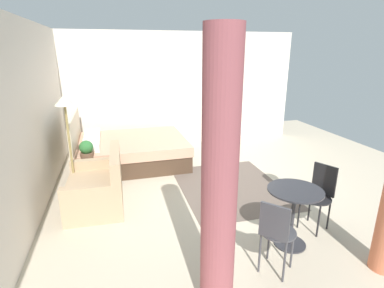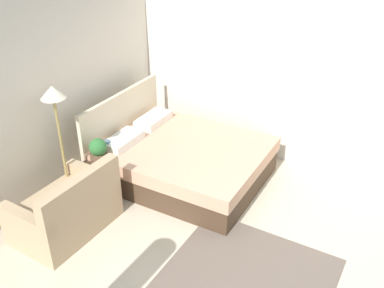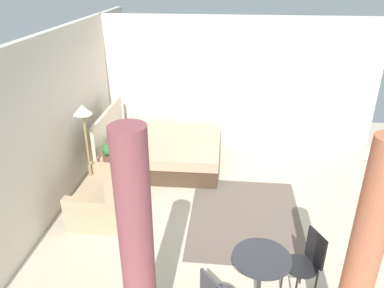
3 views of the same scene
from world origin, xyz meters
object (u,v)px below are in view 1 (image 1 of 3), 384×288
Objects in this scene: cafe_chair_near_couch at (276,230)px; vase at (86,150)px; potted_plant at (87,150)px; couch at (98,188)px; cafe_chair_near_window at (320,191)px; floor_lamp at (66,117)px; balcony_table at (294,207)px; nightstand at (90,170)px; bed at (129,151)px.

vase is at bearing 33.61° from cafe_chair_near_couch.
potted_plant is at bearing -171.63° from vase.
cafe_chair_near_window is at bearing -115.55° from couch.
vase is 0.13× the size of floor_lamp.
couch is at bearing 54.55° from balcony_table.
cafe_chair_near_couch reaches higher than vase.
floor_lamp is (-0.65, 0.17, 0.77)m from vase.
nightstand is at bearing 52.86° from cafe_chair_near_window.
cafe_chair_near_couch is (-3.03, -2.05, 0.31)m from nightstand.
nightstand is (0.95, 0.18, -0.06)m from couch.
cafe_chair_near_window is (-3.12, -2.34, 0.24)m from bed.
nightstand is at bearing -7.16° from potted_plant.
couch reaches higher than nightstand.
nightstand is 0.37m from vase.
bed is at bearing 18.76° from cafe_chair_near_couch.
cafe_chair_near_couch is (-2.08, -1.87, 0.25)m from couch.
potted_plant is 0.47× the size of balcony_table.
bed is 1.94m from floor_lamp.
vase is at bearing -14.64° from floor_lamp.
nightstand is 3.68m from cafe_chair_near_couch.
cafe_chair_near_couch is at bearing 131.01° from balcony_table.
couch is at bearing -167.30° from potted_plant.
floor_lamp is at bearing 165.36° from vase.
floor_lamp reaches higher than bed.
cafe_chair_near_window reaches higher than nightstand.
floor_lamp is (0.42, 0.39, 1.06)m from couch.
couch is 2.89m from balcony_table.
cafe_chair_near_window is (0.27, -0.57, 0.01)m from balcony_table.
bed is 3.00× the size of balcony_table.
floor_lamp is 3.87m from cafe_chair_near_window.
balcony_table reaches higher than nightstand.
couch is at bearing -137.13° from floor_lamp.
nightstand is 0.62× the size of cafe_chair_near_couch.
floor_lamp reaches higher than balcony_table.
floor_lamp reaches higher than cafe_chair_near_window.
vase is at bearing 11.82° from couch.
bed is 2.56× the size of cafe_chair_near_window.
vase is 0.25× the size of cafe_chair_near_couch.
nightstand is at bearing 43.93° from balcony_table.
potted_plant reaches higher than balcony_table.
balcony_table is (-2.52, -2.54, -0.12)m from potted_plant.
vase is 0.25× the size of cafe_chair_near_window.
couch is 1.38× the size of cafe_chair_near_window.
bed is 1.85× the size of couch.
vase is at bearing 43.16° from balcony_table.
floor_lamp is (-1.30, 0.97, 1.06)m from bed.
couch is 3.43× the size of potted_plant.
cafe_chair_near_window is at bearing -143.13° from bed.
vase is at bearing 8.37° from potted_plant.
bed is 3.91m from cafe_chair_near_window.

